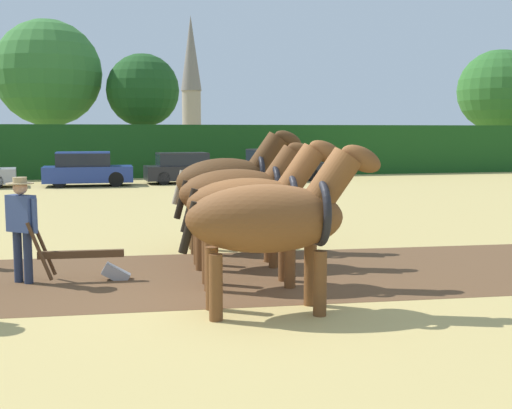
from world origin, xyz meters
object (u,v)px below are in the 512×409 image
Objects in this scene: church_spire at (191,81)px; parked_car_center_right at (279,166)px; parked_car_center at (185,169)px; tree_center_right at (499,91)px; parked_car_center_left at (87,170)px; draft_horse_trail_left at (241,194)px; farmer_at_plow at (21,221)px; plow at (89,262)px; draft_horse_trail_right at (231,181)px; tree_center_left at (48,73)px; tree_center at (143,91)px; draft_horse_lead_right at (256,204)px; draft_horse_lead_left at (274,218)px; farmer_beside_team at (222,198)px.

parked_car_center_right is at bearing -92.80° from church_spire.
parked_car_center is at bearing 172.85° from parked_car_center_right.
church_spire reaches higher than tree_center_right.
draft_horse_trail_left is at bearing -80.24° from parked_car_center_left.
farmer_at_plow reaches higher than parked_car_center_left.
draft_horse_trail_left reaches higher than plow.
church_spire is 4.19× the size of parked_car_center_left.
parked_car_center_left is at bearing -103.27° from church_spire.
draft_horse_trail_right reaches higher than parked_car_center_left.
tree_center_left reaches higher than tree_center_right.
farmer_at_plow reaches higher than parked_car_center.
tree_center is 2.70× the size of draft_horse_lead_right.
parked_car_center_left is at bearing 105.00° from draft_horse_trail_right.
tree_center_left reaches higher than tree_center.
parked_car_center is (1.27, -10.02, -4.26)m from tree_center.
farmer_at_plow is at bearing 178.78° from plow.
parked_car_center_right is (6.00, 17.83, -0.68)m from draft_horse_trail_right.
church_spire reaches higher than draft_horse_trail_left.
draft_horse_lead_right is at bearing -90.48° from tree_center.
plow is at bearing 138.87° from draft_horse_lead_left.
tree_center_left reaches higher than draft_horse_trail_left.
parked_car_center_left is (-11.61, -49.20, -7.87)m from church_spire.
parked_car_center reaches higher than plow.
draft_horse_trail_left is at bearing -90.27° from draft_horse_trail_right.
church_spire reaches higher than draft_horse_lead_left.
farmer_at_plow is (1.72, -30.65, -4.97)m from tree_center_left.
parked_car_center is at bearing 25.35° from farmer_at_plow.
draft_horse_lead_right reaches higher than parked_car_center_right.
tree_center_left reaches higher than farmer_at_plow.
draft_horse_lead_right is 1.65× the size of farmer_beside_team.
draft_horse_lead_left is 23.34m from parked_car_center_right.
draft_horse_lead_left is at bearing -90.02° from draft_horse_trail_right.
parked_car_center is (5.17, 19.69, -0.32)m from farmer_at_plow.
church_spire is (-17.10, 37.68, 3.22)m from tree_center_right.
church_spire is 6.07× the size of draft_horse_trail_left.
draft_horse_trail_right is 17.40m from parked_car_center_left.
tree_center_right reaches higher than tree_center.
parked_car_center_left is 0.99× the size of parked_car_center.
draft_horse_lead_right is (-0.26, -30.78, -3.64)m from tree_center.
draft_horse_trail_right is (0.12, 1.54, 0.11)m from draft_horse_trail_left.
tree_center is 30.30m from plow.
draft_horse_lead_left is 1.03× the size of draft_horse_trail_right.
plow is 21.81m from parked_car_center_right.
draft_horse_trail_left is (-8.49, -67.82, -7.27)m from church_spire.
draft_horse_lead_left is at bearing -81.05° from tree_center_left.
tree_center_right is 4.81× the size of farmer_at_plow.
church_spire is at bearing 77.81° from tree_center.
church_spire is at bearing 87.27° from draft_horse_lead_left.
plow is (-2.60, 0.97, -1.01)m from draft_horse_lead_right.
parked_car_center_left is at bearing -107.12° from tree_center.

